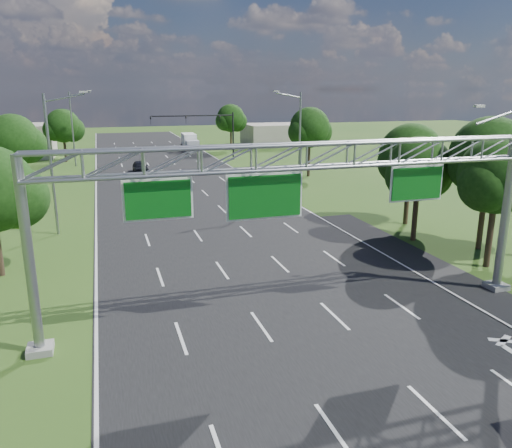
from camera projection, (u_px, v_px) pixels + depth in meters
name	position (u px, v px, depth m)	size (l,w,h in m)	color
ground	(212.00, 222.00, 39.86)	(220.00, 220.00, 0.00)	#2E5318
road	(212.00, 222.00, 39.86)	(18.00, 180.00, 0.02)	black
road_flare	(450.00, 278.00, 28.03)	(3.00, 30.00, 0.02)	black
sign_gantry	(305.00, 170.00, 21.56)	(23.50, 1.00, 9.56)	gray
traffic_signal	(210.00, 125.00, 72.92)	(12.21, 0.24, 7.00)	black
streetlight_l_near	(53.00, 158.00, 35.17)	(2.97, 0.22, 10.16)	gray
streetlight_l_far	(74.00, 125.00, 67.43)	(2.97, 0.22, 10.16)	gray
streetlight_r_mid	(298.00, 137.00, 50.86)	(2.97, 0.22, 10.16)	gray
tree_cluster_right	(466.00, 167.00, 32.74)	(9.91, 14.60, 8.68)	#2D2116
tree_verge_lb	(14.00, 142.00, 47.75)	(5.76, 4.80, 8.06)	#2D2116
tree_verge_lc	(64.00, 127.00, 71.77)	(5.76, 4.80, 7.62)	#2D2116
tree_verge_rd	(310.00, 129.00, 59.62)	(5.76, 4.80, 8.28)	#2D2116
tree_verge_re	(231.00, 119.00, 86.82)	(5.76, 4.80, 7.84)	#2D2116
building_left	(6.00, 141.00, 77.16)	(14.00, 10.00, 5.00)	#A09786
building_right	(277.00, 135.00, 94.15)	(12.00, 9.00, 4.00)	#A09786
car_queue_a	(154.00, 179.00, 55.50)	(1.73, 4.26, 1.24)	silver
car_queue_c	(140.00, 167.00, 63.33)	(1.79, 4.45, 1.52)	black
car_queue_d	(252.00, 178.00, 55.75)	(1.47, 4.22, 1.39)	white
box_truck	(190.00, 142.00, 86.71)	(2.38, 7.47, 2.80)	white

